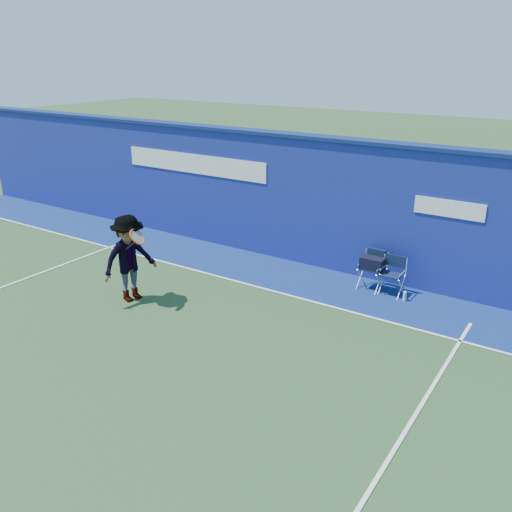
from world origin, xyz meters
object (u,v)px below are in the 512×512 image
Objects in this scene: tennis_player at (129,258)px; directors_chair_left at (372,273)px; water_bottle at (405,296)px; directors_chair_right at (390,283)px.

directors_chair_left is at bearing 39.55° from tennis_player.
water_bottle is 0.12× the size of tennis_player.
directors_chair_right is 5.48m from tennis_player.
tennis_player is at bearing -147.56° from water_bottle.
tennis_player reaches higher than directors_chair_left.
directors_chair_left reaches higher than directors_chair_right.
directors_chair_right is at bearing -7.64° from directors_chair_left.
tennis_player is (-4.78, -3.04, 0.81)m from water_bottle.
tennis_player is at bearing -140.45° from directors_chair_left.
water_bottle is at bearing -15.43° from directors_chair_left.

